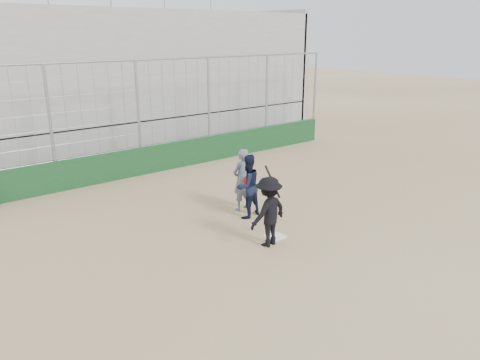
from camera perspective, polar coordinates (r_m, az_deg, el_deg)
ground at (r=11.82m, az=4.31°, el=-6.92°), size 90.00×90.00×0.00m
home_plate at (r=11.81m, az=4.31°, el=-6.87°), size 0.44×0.44×0.02m
backstop at (r=17.00m, az=-12.01°, el=3.81°), size 18.10×0.25×4.04m
bleachers at (r=21.17m, az=-18.68°, el=11.34°), size 20.25×6.70×6.98m
batter_at_plate at (r=11.06m, az=3.50°, el=-3.85°), size 1.17×0.82×1.86m
catcher_crouched at (r=12.80m, az=0.98°, el=-2.03°), size 0.97×0.81×1.20m
umpire at (r=13.27m, az=0.24°, el=-0.34°), size 0.70×0.50×1.62m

